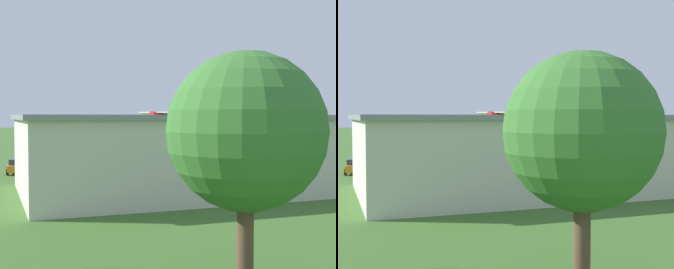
{
  "view_description": "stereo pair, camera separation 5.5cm",
  "coord_description": "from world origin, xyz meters",
  "views": [
    {
      "loc": [
        17.74,
        67.31,
        6.13
      ],
      "look_at": [
        -1.61,
        9.59,
        3.8
      ],
      "focal_mm": 51.72,
      "sensor_mm": 36.0,
      "label": 1
    },
    {
      "loc": [
        17.69,
        67.32,
        6.13
      ],
      "look_at": [
        -1.61,
        9.59,
        3.8
      ],
      "focal_mm": 51.72,
      "sensor_mm": 36.0,
      "label": 2
    }
  ],
  "objects": [
    {
      "name": "biplane",
      "position": [
        -3.21,
        4.37,
        5.65
      ],
      "size": [
        7.42,
        7.8,
        4.12
      ],
      "color": "#B21E1E"
    },
    {
      "name": "person_walking_on_apron",
      "position": [
        3.16,
        11.79,
        0.82
      ],
      "size": [
        0.49,
        0.49,
        1.65
      ],
      "color": "#72338C",
      "rests_on": "ground_plane"
    },
    {
      "name": "car_red",
      "position": [
        -12.95,
        15.43,
        0.84
      ],
      "size": [
        2.25,
        4.58,
        1.62
      ],
      "color": "red",
      "rests_on": "ground_plane"
    },
    {
      "name": "windsock",
      "position": [
        -9.47,
        1.33,
        4.91
      ],
      "size": [
        1.47,
        1.22,
        5.58
      ],
      "color": "silver",
      "rests_on": "ground_plane"
    },
    {
      "name": "car_orange",
      "position": [
        16.7,
        13.55,
        0.82
      ],
      "size": [
        2.22,
        4.21,
        1.57
      ],
      "color": "orange",
      "rests_on": "ground_plane"
    },
    {
      "name": "tree_at_field_edge",
      "position": [
        9.99,
        52.53,
        5.58
      ],
      "size": [
        5.5,
        5.5,
        8.36
      ],
      "color": "brown",
      "rests_on": "ground_plane"
    },
    {
      "name": "person_beside_truck",
      "position": [
        -9.04,
        15.55,
        0.76
      ],
      "size": [
        0.53,
        0.53,
        1.54
      ],
      "color": "navy",
      "rests_on": "ground_plane"
    },
    {
      "name": "hangar",
      "position": [
        1.19,
        29.8,
        3.12
      ],
      "size": [
        32.34,
        17.5,
        6.22
      ],
      "color": "beige",
      "rests_on": "ground_plane"
    },
    {
      "name": "ground_plane",
      "position": [
        0.0,
        0.0,
        0.0
      ],
      "size": [
        400.0,
        400.0,
        0.0
      ],
      "primitive_type": "plane",
      "color": "#3D6628"
    }
  ]
}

